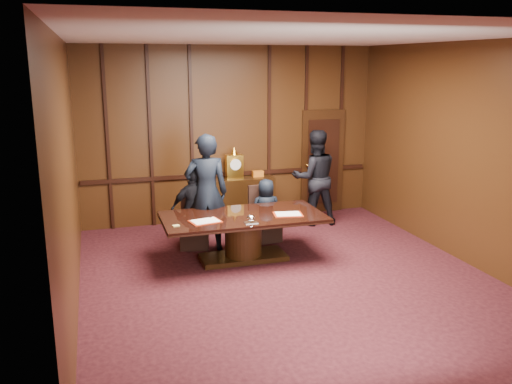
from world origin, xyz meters
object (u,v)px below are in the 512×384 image
(witness_left, at_px, (206,193))
(signatory_right, at_px, (266,210))
(sideboard, at_px, (235,198))
(conference_table, at_px, (243,230))
(witness_right, at_px, (315,178))
(signatory_left, at_px, (194,209))

(witness_left, bearing_deg, signatory_right, -165.32)
(sideboard, xyz_separation_m, witness_left, (-0.88, -1.49, 0.52))
(conference_table, height_order, signatory_right, signatory_right)
(sideboard, bearing_deg, signatory_right, -80.42)
(witness_right, bearing_deg, signatory_left, 22.87)
(signatory_right, bearing_deg, witness_right, -146.42)
(signatory_left, bearing_deg, witness_left, 142.36)
(conference_table, height_order, witness_left, witness_left)
(sideboard, distance_m, witness_right, 1.67)
(signatory_left, bearing_deg, witness_right, -167.33)
(signatory_left, xyz_separation_m, witness_left, (0.19, -0.13, 0.30))
(sideboard, distance_m, witness_left, 1.81)
(sideboard, relative_size, witness_right, 0.85)
(conference_table, distance_m, witness_right, 2.51)
(sideboard, bearing_deg, conference_table, -101.02)
(signatory_right, xyz_separation_m, witness_right, (1.26, 0.77, 0.37))
(sideboard, relative_size, witness_left, 0.79)
(witness_right, bearing_deg, conference_table, 45.57)
(signatory_left, relative_size, witness_right, 0.75)
(sideboard, xyz_separation_m, signatory_right, (0.23, -1.36, 0.09))
(witness_left, bearing_deg, sideboard, -112.46)
(sideboard, relative_size, signatory_right, 1.39)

